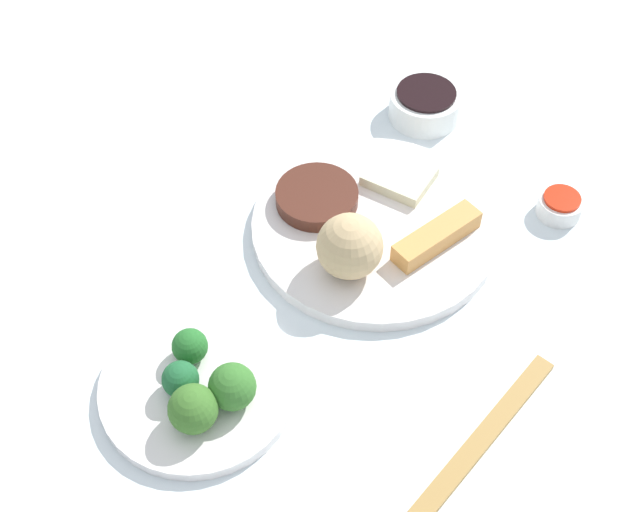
{
  "coord_description": "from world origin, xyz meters",
  "views": [
    {
      "loc": [
        0.42,
        -0.46,
        0.78
      ],
      "look_at": [
        0.01,
        -0.04,
        0.06
      ],
      "focal_mm": 47.29,
      "sensor_mm": 36.0,
      "label": 1
    }
  ],
  "objects": [
    {
      "name": "soy_sauce_bowl",
      "position": [
        -0.09,
        0.25,
        0.04
      ],
      "size": [
        0.1,
        0.1,
        0.04
      ],
      "primitive_type": "cylinder",
      "color": "white",
      "rests_on": "tabletop"
    },
    {
      "name": "broccoli_floret_1",
      "position": [
        0.06,
        -0.22,
        0.06
      ],
      "size": [
        0.05,
        0.05,
        0.05
      ],
      "primitive_type": "sphere",
      "color": "#36722B",
      "rests_on": "broccoli_plate"
    },
    {
      "name": "sauce_ramekin_sweet_and_sour_liquid",
      "position": [
        0.14,
        0.23,
        0.05
      ],
      "size": [
        0.04,
        0.04,
        0.0
      ],
      "primitive_type": "cylinder",
      "color": "red",
      "rests_on": "sauce_ramekin_sweet_and_sour"
    },
    {
      "name": "crab_rangoon_wonton",
      "position": [
        -0.02,
        0.12,
        0.04
      ],
      "size": [
        0.09,
        0.08,
        0.01
      ],
      "primitive_type": "cube",
      "rotation": [
        0.0,
        0.0,
        0.24
      ],
      "color": "beige",
      "rests_on": "main_plate"
    },
    {
      "name": "rice_scoop",
      "position": [
        0.03,
        -0.02,
        0.07
      ],
      "size": [
        0.07,
        0.07,
        0.07
      ],
      "primitive_type": "sphere",
      "color": "tan",
      "rests_on": "main_plate"
    },
    {
      "name": "sauce_ramekin_sweet_and_sour",
      "position": [
        0.14,
        0.23,
        0.03
      ],
      "size": [
        0.05,
        0.05,
        0.02
      ],
      "primitive_type": "cylinder",
      "color": "white",
      "rests_on": "tabletop"
    },
    {
      "name": "chopsticks_pair",
      "position": [
        0.26,
        -0.08,
        0.02
      ],
      "size": [
        0.03,
        0.23,
        0.01
      ],
      "primitive_type": "cube",
      "rotation": [
        0.0,
        0.0,
        1.63
      ],
      "color": "#AD8242",
      "rests_on": "tabletop"
    },
    {
      "name": "broccoli_floret_4",
      "position": [
        0.05,
        -0.26,
        0.06
      ],
      "size": [
        0.05,
        0.05,
        0.05
      ],
      "primitive_type": "sphere",
      "color": "#3C7029",
      "rests_on": "broccoli_plate"
    },
    {
      "name": "stir_fry_heap",
      "position": [
        -0.07,
        0.03,
        0.05
      ],
      "size": [
        0.1,
        0.1,
        0.02
      ],
      "primitive_type": "cylinder",
      "color": "#4C2318",
      "rests_on": "main_plate"
    },
    {
      "name": "broccoli_floret_2",
      "position": [
        0.02,
        -0.25,
        0.05
      ],
      "size": [
        0.04,
        0.04,
        0.04
      ],
      "primitive_type": "sphere",
      "color": "#206234",
      "rests_on": "broccoli_plate"
    },
    {
      "name": "main_plate",
      "position": [
        0.01,
        0.05,
        0.03
      ],
      "size": [
        0.29,
        0.29,
        0.02
      ],
      "primitive_type": "cylinder",
      "color": "white",
      "rests_on": "tabletop"
    },
    {
      "name": "broccoli_plate",
      "position": [
        0.02,
        -0.23,
        0.03
      ],
      "size": [
        0.2,
        0.2,
        0.01
      ],
      "primitive_type": "cylinder",
      "color": "white",
      "rests_on": "tabletop"
    },
    {
      "name": "tabletop",
      "position": [
        0.0,
        0.0,
        0.01
      ],
      "size": [
        2.2,
        2.2,
        0.02
      ],
      "primitive_type": "cube",
      "color": "white",
      "rests_on": "ground"
    },
    {
      "name": "broccoli_floret_0",
      "position": [
        -0.01,
        -0.22,
        0.05
      ],
      "size": [
        0.04,
        0.04,
        0.04
      ],
      "primitive_type": "sphere",
      "color": "#256A29",
      "rests_on": "broccoli_plate"
    },
    {
      "name": "soy_sauce_bowl_liquid",
      "position": [
        -0.09,
        0.25,
        0.06
      ],
      "size": [
        0.08,
        0.08,
        0.0
      ],
      "primitive_type": "cylinder",
      "color": "black",
      "rests_on": "soy_sauce_bowl"
    },
    {
      "name": "spring_roll",
      "position": [
        0.08,
        0.08,
        0.05
      ],
      "size": [
        0.04,
        0.12,
        0.02
      ],
      "primitive_type": "cube",
      "rotation": [
        0.0,
        0.0,
        1.45
      ],
      "color": "#DC984C",
      "rests_on": "main_plate"
    }
  ]
}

